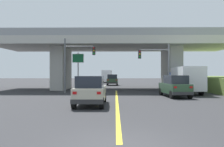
# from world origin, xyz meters

# --- Properties ---
(ground) EXTENTS (160.00, 160.00, 0.00)m
(ground) POSITION_xyz_m (0.00, 26.61, 0.00)
(ground) COLOR #2B2B2D
(overpass_bridge) EXTENTS (31.84, 10.73, 7.60)m
(overpass_bridge) POSITION_xyz_m (0.00, 26.61, 5.37)
(overpass_bridge) COLOR #B7B5AD
(overpass_bridge) RESTS_ON ground
(lane_divider_stripe) EXTENTS (0.20, 23.95, 0.01)m
(lane_divider_stripe) POSITION_xyz_m (0.00, 11.97, 0.00)
(lane_divider_stripe) COLOR yellow
(lane_divider_stripe) RESTS_ON ground
(suv_lead) EXTENTS (1.98, 4.77, 2.02)m
(suv_lead) POSITION_xyz_m (-1.82, 9.29, 1.02)
(suv_lead) COLOR #B7B29E
(suv_lead) RESTS_ON ground
(suv_crossing) EXTENTS (2.21, 4.73, 2.02)m
(suv_crossing) POSITION_xyz_m (5.42, 15.41, 1.01)
(suv_crossing) COLOR #2D4C33
(suv_crossing) RESTS_ON ground
(box_truck) EXTENTS (2.33, 7.20, 2.89)m
(box_truck) POSITION_xyz_m (7.51, 19.37, 1.54)
(box_truck) COLOR navy
(box_truck) RESTS_ON ground
(sedan_oncoming) EXTENTS (2.04, 4.36, 2.02)m
(sedan_oncoming) POSITION_xyz_m (-0.68, 38.34, 1.01)
(sedan_oncoming) COLOR #2D4C33
(sedan_oncoming) RESTS_ON ground
(traffic_signal_nearside) EXTENTS (3.45, 0.36, 5.41)m
(traffic_signal_nearside) POSITION_xyz_m (4.59, 19.69, 3.49)
(traffic_signal_nearside) COLOR slate
(traffic_signal_nearside) RESTS_ON ground
(traffic_signal_farside) EXTENTS (3.50, 0.36, 6.11)m
(traffic_signal_farside) POSITION_xyz_m (-4.65, 19.93, 3.82)
(traffic_signal_farside) COLOR #56595E
(traffic_signal_farside) RESTS_ON ground
(highway_sign) EXTENTS (1.45, 0.17, 4.87)m
(highway_sign) POSITION_xyz_m (-4.89, 23.85, 3.55)
(highway_sign) COLOR slate
(highway_sign) RESTS_ON ground
(semi_truck_distant) EXTENTS (2.33, 7.47, 2.94)m
(semi_truck_distant) POSITION_xyz_m (-2.15, 52.42, 1.57)
(semi_truck_distant) COLOR silver
(semi_truck_distant) RESTS_ON ground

